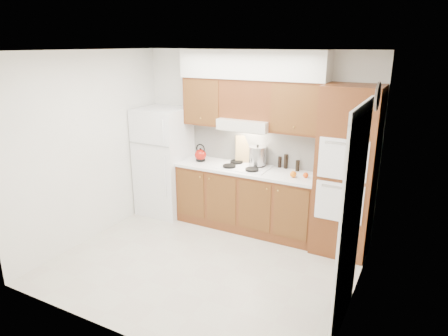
% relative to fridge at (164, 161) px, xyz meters
% --- Properties ---
extents(floor, '(3.60, 3.60, 0.00)m').
position_rel_fridge_xyz_m(floor, '(1.41, -1.14, -0.86)').
color(floor, beige).
rests_on(floor, ground).
extents(ceiling, '(3.60, 3.60, 0.00)m').
position_rel_fridge_xyz_m(ceiling, '(1.41, -1.14, 1.74)').
color(ceiling, white).
rests_on(ceiling, wall_back).
extents(wall_back, '(3.60, 0.02, 2.60)m').
position_rel_fridge_xyz_m(wall_back, '(1.41, 0.36, 0.44)').
color(wall_back, white).
rests_on(wall_back, floor).
extents(wall_left, '(0.02, 3.00, 2.60)m').
position_rel_fridge_xyz_m(wall_left, '(-0.40, -1.14, 0.44)').
color(wall_left, white).
rests_on(wall_left, floor).
extents(wall_right, '(0.02, 3.00, 2.60)m').
position_rel_fridge_xyz_m(wall_right, '(3.21, -1.14, 0.44)').
color(wall_right, white).
rests_on(wall_right, floor).
extents(fridge, '(0.75, 0.72, 1.72)m').
position_rel_fridge_xyz_m(fridge, '(0.00, 0.00, 0.00)').
color(fridge, white).
rests_on(fridge, floor).
extents(base_cabinets, '(2.11, 0.60, 0.90)m').
position_rel_fridge_xyz_m(base_cabinets, '(1.43, 0.06, -0.41)').
color(base_cabinets, brown).
rests_on(base_cabinets, floor).
extents(countertop, '(2.13, 0.62, 0.04)m').
position_rel_fridge_xyz_m(countertop, '(1.43, 0.05, 0.06)').
color(countertop, white).
rests_on(countertop, base_cabinets).
extents(backsplash, '(2.11, 0.03, 0.56)m').
position_rel_fridge_xyz_m(backsplash, '(1.43, 0.34, 0.36)').
color(backsplash, white).
rests_on(backsplash, countertop).
extents(oven_cabinet, '(0.70, 0.65, 2.20)m').
position_rel_fridge_xyz_m(oven_cabinet, '(2.85, 0.03, 0.24)').
color(oven_cabinet, brown).
rests_on(oven_cabinet, floor).
extents(upper_cab_left, '(0.63, 0.33, 0.70)m').
position_rel_fridge_xyz_m(upper_cab_left, '(0.69, 0.19, 0.99)').
color(upper_cab_left, brown).
rests_on(upper_cab_left, wall_back).
extents(upper_cab_right, '(0.73, 0.33, 0.70)m').
position_rel_fridge_xyz_m(upper_cab_right, '(2.12, 0.19, 0.99)').
color(upper_cab_right, brown).
rests_on(upper_cab_right, wall_back).
extents(range_hood, '(0.75, 0.45, 0.15)m').
position_rel_fridge_xyz_m(range_hood, '(1.38, 0.13, 0.71)').
color(range_hood, silver).
rests_on(range_hood, wall_back).
extents(upper_cab_over_hood, '(0.75, 0.33, 0.55)m').
position_rel_fridge_xyz_m(upper_cab_over_hood, '(1.38, 0.19, 1.06)').
color(upper_cab_over_hood, brown).
rests_on(upper_cab_over_hood, range_hood).
extents(soffit, '(2.13, 0.36, 0.40)m').
position_rel_fridge_xyz_m(soffit, '(1.43, 0.18, 1.54)').
color(soffit, silver).
rests_on(soffit, wall_back).
extents(cooktop, '(0.74, 0.50, 0.01)m').
position_rel_fridge_xyz_m(cooktop, '(1.38, 0.07, 0.09)').
color(cooktop, white).
rests_on(cooktop, countertop).
extents(doorway, '(0.02, 0.90, 2.10)m').
position_rel_fridge_xyz_m(doorway, '(3.19, -1.49, 0.19)').
color(doorway, black).
rests_on(doorway, floor).
extents(wall_clock, '(0.02, 0.30, 0.30)m').
position_rel_fridge_xyz_m(wall_clock, '(3.19, -0.59, 1.29)').
color(wall_clock, '#3F3833').
rests_on(wall_clock, wall_right).
extents(kettle, '(0.22, 0.22, 0.18)m').
position_rel_fridge_xyz_m(kettle, '(0.65, 0.05, 0.18)').
color(kettle, maroon).
rests_on(kettle, countertop).
extents(cutting_board, '(0.34, 0.23, 0.42)m').
position_rel_fridge_xyz_m(cutting_board, '(1.30, 0.31, 0.28)').
color(cutting_board, tan).
rests_on(cutting_board, countertop).
extents(stock_pot, '(0.33, 0.33, 0.26)m').
position_rel_fridge_xyz_m(stock_pot, '(1.53, 0.20, 0.24)').
color(stock_pot, '#AFAFB3').
rests_on(stock_pot, cooktop).
extents(condiment_a, '(0.07, 0.07, 0.21)m').
position_rel_fridge_xyz_m(condiment_a, '(1.93, 0.31, 0.18)').
color(condiment_a, black).
rests_on(condiment_a, countertop).
extents(condiment_b, '(0.06, 0.06, 0.16)m').
position_rel_fridge_xyz_m(condiment_b, '(1.84, 0.31, 0.16)').
color(condiment_b, black).
rests_on(condiment_b, countertop).
extents(condiment_c, '(0.06, 0.06, 0.16)m').
position_rel_fridge_xyz_m(condiment_c, '(2.13, 0.26, 0.16)').
color(condiment_c, black).
rests_on(condiment_c, countertop).
extents(orange_near, '(0.12, 0.12, 0.09)m').
position_rel_fridge_xyz_m(orange_near, '(2.16, -0.03, 0.12)').
color(orange_near, orange).
rests_on(orange_near, countertop).
extents(orange_far, '(0.09, 0.09, 0.07)m').
position_rel_fridge_xyz_m(orange_far, '(2.32, 0.03, 0.12)').
color(orange_far, '#D8450B').
rests_on(orange_far, countertop).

